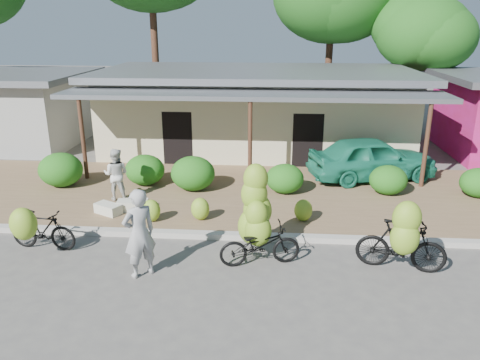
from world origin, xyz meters
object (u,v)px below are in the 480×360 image
Objects in this scene: sack_near at (133,205)px; teal_van at (372,158)px; bike_left at (38,229)px; sack_far at (108,209)px; vendor at (139,233)px; tree_near_right at (418,30)px; bystander at (116,174)px; bike_center at (257,226)px; bike_right at (402,241)px.

teal_van is at bearing 25.02° from sack_near.
bike_left is 2.35m from sack_far.
sack_far is at bearing -16.49° from bike_left.
bike_left is at bearing 108.19° from teal_van.
vendor reaches higher than teal_van.
tree_near_right is 3.86× the size of bike_left.
vendor is 4.54m from bystander.
tree_near_right is at bearing 46.96° from sack_near.
bike_left is 2.85m from vendor.
tree_near_right is at bearing -37.62° from teal_van.
bike_center reaches higher than sack_near.
bike_left is 2.25× the size of sack_far.
vendor reaches higher than sack_near.
teal_van is (7.98, 2.57, -0.06)m from bystander.
bike_right is 1.01× the size of vendor.
sack_near is at bearing 131.18° from bystander.
bystander is (-0.08, 1.11, 0.65)m from sack_far.
teal_van reaches higher than sack_far.
tree_near_right is 17.70m from vendor.
bike_left is 8.27m from bike_right.
tree_near_right is at bearing -40.42° from bike_center.
sack_far is (-11.11, -11.52, -4.59)m from tree_near_right.
bike_right is at bearing 159.75° from teal_van.
bike_right reaches higher than teal_van.
vendor is at bearing 122.33° from teal_van.
bystander is (-1.88, 4.13, -0.08)m from vendor.
sack_far is 0.48× the size of bystander.
bystander is at bearing 94.17° from sack_far.
bystander is (-11.19, -10.41, -3.94)m from tree_near_right.
tree_near_right is at bearing -35.28° from bike_left.
teal_van is (-3.21, -7.84, -4.00)m from tree_near_right.
bike_left is 10.55m from teal_van.
bystander is (0.81, 3.26, 0.31)m from bike_left.
bystander is at bearing -106.28° from vendor.
teal_van is (3.65, 5.78, 0.01)m from bike_center.
tree_near_right is 3.27× the size of bike_right.
sack_far is (-0.62, -0.28, -0.01)m from sack_near.
bike_center is 0.52× the size of teal_van.
sack_near is (-10.49, -11.24, -4.58)m from tree_near_right.
bike_right is (8.26, -0.35, 0.15)m from bike_left.
bystander reaches higher than teal_van.
tree_near_right is 16.65m from sack_far.
bystander is 0.37× the size of teal_van.
bike_center is at bearing -26.31° from sack_far.
bike_center reaches higher than sack_far.
tree_near_right is 7.67× the size of sack_near.
bike_center is 4.38m from sack_near.
teal_van is at bearing -112.26° from tree_near_right.
bystander is at bearing 76.28° from bike_right.
bike_right is at bearing -18.77° from sack_far.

